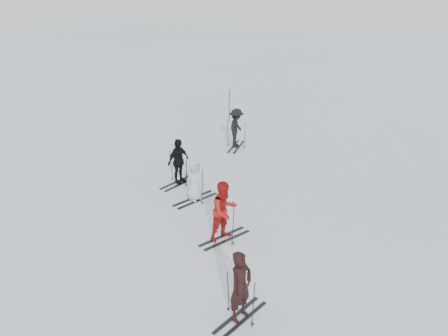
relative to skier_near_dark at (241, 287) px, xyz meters
name	(u,v)px	position (x,y,z in m)	size (l,w,h in m)	color
ground	(212,204)	(-3.21, 4.78, -0.89)	(120.00, 120.00, 0.00)	silver
skier_near_dark	(241,287)	(0.00, 0.00, 0.00)	(0.65, 0.43, 1.78)	black
skier_red	(224,212)	(-1.82, 2.92, 0.06)	(0.92, 0.72, 1.89)	#A91813
skier_grey	(195,181)	(-3.90, 4.79, -0.13)	(0.74, 0.48, 1.51)	silver
skier_uphill_left	(178,162)	(-5.16, 5.78, 0.00)	(1.05, 0.44, 1.78)	black
skier_uphill_far	(236,128)	(-4.81, 10.41, 0.03)	(1.19, 0.68, 1.84)	black
skis_near_dark	(240,297)	(0.00, 0.00, -0.28)	(0.88, 1.67, 1.22)	black
skis_red	(224,220)	(-1.82, 2.92, -0.23)	(0.95, 1.80, 1.31)	black
skis_grey	(195,183)	(-3.90, 4.79, -0.21)	(0.98, 1.86, 1.35)	black
skis_uphill_left	(179,167)	(-5.16, 5.78, -0.22)	(0.98, 1.84, 1.34)	black
skis_uphill_far	(236,134)	(-4.81, 10.41, -0.22)	(0.97, 1.83, 1.34)	black
piste_marker	(229,106)	(-6.77, 13.81, 0.03)	(0.04, 0.04, 1.84)	black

